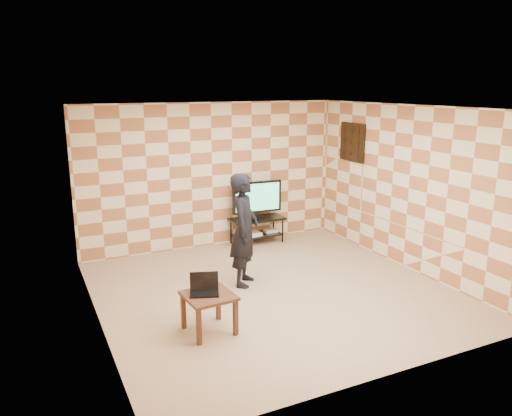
% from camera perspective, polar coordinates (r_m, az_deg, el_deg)
% --- Properties ---
extents(floor, '(5.00, 5.00, 0.00)m').
position_cam_1_polar(floor, '(7.57, 1.99, -9.47)').
color(floor, tan).
rests_on(floor, ground).
extents(wall_back, '(5.00, 0.02, 2.70)m').
position_cam_1_polar(wall_back, '(9.38, -5.03, 3.71)').
color(wall_back, beige).
rests_on(wall_back, ground).
extents(wall_front, '(5.00, 0.02, 2.70)m').
position_cam_1_polar(wall_front, '(5.15, 15.13, -5.35)').
color(wall_front, beige).
rests_on(wall_front, ground).
extents(wall_left, '(0.02, 5.00, 2.70)m').
position_cam_1_polar(wall_left, '(6.41, -18.14, -1.76)').
color(wall_left, beige).
rests_on(wall_left, ground).
extents(wall_right, '(0.02, 5.00, 2.70)m').
position_cam_1_polar(wall_right, '(8.57, 17.07, 2.17)').
color(wall_right, beige).
rests_on(wall_right, ground).
extents(ceiling, '(5.00, 5.00, 0.02)m').
position_cam_1_polar(ceiling, '(6.96, 2.18, 11.39)').
color(ceiling, white).
rests_on(ceiling, wall_back).
extents(wall_art, '(0.04, 0.72, 0.72)m').
position_cam_1_polar(wall_art, '(9.64, 10.96, 7.39)').
color(wall_art, black).
rests_on(wall_art, wall_right).
extents(tv_stand, '(1.06, 0.48, 0.50)m').
position_cam_1_polar(tv_stand, '(9.67, 0.09, -1.91)').
color(tv_stand, black).
rests_on(tv_stand, floor).
extents(tv, '(0.99, 0.20, 0.72)m').
position_cam_1_polar(tv, '(9.53, 0.10, 1.16)').
color(tv, black).
rests_on(tv, tv_stand).
extents(dvd_player, '(0.43, 0.33, 0.07)m').
position_cam_1_polar(dvd_player, '(9.61, -0.69, -3.01)').
color(dvd_player, silver).
rests_on(dvd_player, tv_stand).
extents(game_console, '(0.25, 0.18, 0.06)m').
position_cam_1_polar(game_console, '(9.86, 1.66, -2.60)').
color(game_console, silver).
rests_on(game_console, tv_stand).
extents(side_table, '(0.62, 0.62, 0.50)m').
position_cam_1_polar(side_table, '(6.29, -5.42, -10.53)').
color(side_table, '#3B2213').
rests_on(side_table, floor).
extents(laptop, '(0.43, 0.38, 0.24)m').
position_cam_1_polar(laptop, '(6.28, -5.93, -9.15)').
color(laptop, black).
rests_on(laptop, side_table).
extents(person, '(0.71, 0.76, 1.74)m').
position_cam_1_polar(person, '(7.56, -1.36, -2.51)').
color(person, black).
rests_on(person, floor).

